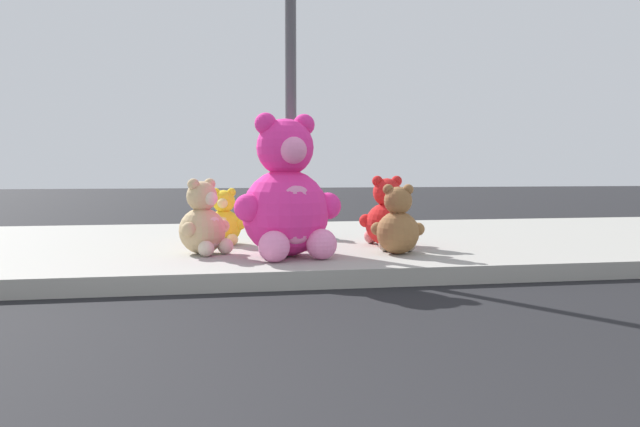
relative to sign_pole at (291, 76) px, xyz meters
The scene contains 8 objects.
sidewalk 2.19m from the sign_pole, 141.29° to the left, with size 28.00×4.40×0.15m, color #9E9B93.
sign_pole is the anchor object (origin of this frame).
plush_pink_large 1.33m from the sign_pole, 101.08° to the right, with size 0.97×0.90×1.28m.
plush_yellow 1.66m from the sign_pole, 146.04° to the left, with size 0.45×0.41×0.59m.
plush_teal 1.79m from the sign_pole, 75.97° to the left, with size 0.44×0.48×0.63m.
plush_red 1.73m from the sign_pole, ahead, with size 0.56×0.49×0.72m.
plush_brown 1.80m from the sign_pole, 32.21° to the right, with size 0.49×0.46×0.65m.
plush_tan 1.68m from the sign_pole, 161.36° to the right, with size 0.50×0.50×0.70m.
Camera 1 is at (0.24, -1.60, 0.93)m, focal length 34.27 mm.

